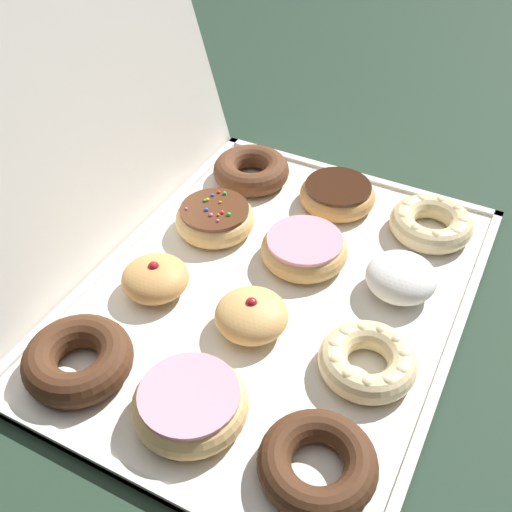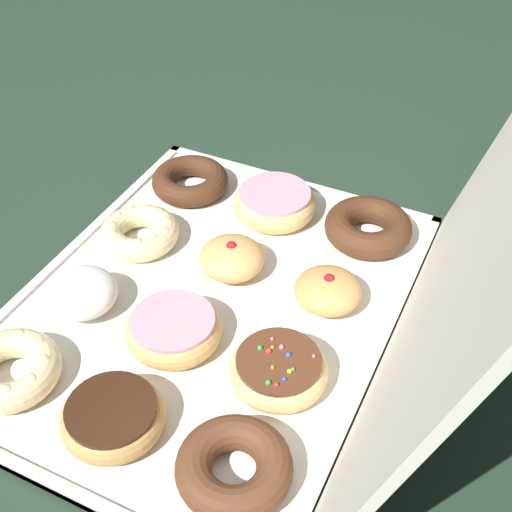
% 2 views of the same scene
% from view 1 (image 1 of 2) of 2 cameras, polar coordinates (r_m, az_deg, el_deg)
% --- Properties ---
extents(ground_plane, '(3.00, 3.00, 0.00)m').
position_cam_1_polar(ground_plane, '(0.78, 1.86, -3.89)').
color(ground_plane, '#233828').
extents(donut_box, '(0.58, 0.44, 0.01)m').
position_cam_1_polar(donut_box, '(0.77, 1.87, -3.62)').
color(donut_box, silver).
rests_on(donut_box, ground).
extents(box_lid_open, '(0.58, 0.12, 0.43)m').
position_cam_1_polar(box_lid_open, '(0.79, -17.43, 14.28)').
color(box_lid_open, silver).
rests_on(box_lid_open, ground).
extents(chocolate_cake_ring_donut_0, '(0.11, 0.11, 0.03)m').
position_cam_1_polar(chocolate_cake_ring_donut_0, '(0.61, 5.71, -18.60)').
color(chocolate_cake_ring_donut_0, '#472816').
rests_on(chocolate_cake_ring_donut_0, donut_box).
extents(cruller_donut_1, '(0.11, 0.11, 0.03)m').
position_cam_1_polar(cruller_donut_1, '(0.69, 10.31, -9.49)').
color(cruller_donut_1, beige).
rests_on(cruller_donut_1, donut_box).
extents(powdered_filled_donut_2, '(0.09, 0.09, 0.05)m').
position_cam_1_polar(powdered_filled_donut_2, '(0.77, 13.30, -1.93)').
color(powdered_filled_donut_2, white).
rests_on(powdered_filled_donut_2, donut_box).
extents(cruller_donut_3, '(0.11, 0.11, 0.04)m').
position_cam_1_polar(cruller_donut_3, '(0.88, 15.93, 2.98)').
color(cruller_donut_3, beige).
rests_on(cruller_donut_3, donut_box).
extents(pink_frosted_donut_4, '(0.12, 0.12, 0.04)m').
position_cam_1_polar(pink_frosted_donut_4, '(0.64, -5.75, -13.64)').
color(pink_frosted_donut_4, '#E5B770').
rests_on(pink_frosted_donut_4, donut_box).
extents(jelly_filled_donut_5, '(0.09, 0.09, 0.05)m').
position_cam_1_polar(jelly_filled_donut_5, '(0.71, -0.71, -5.39)').
color(jelly_filled_donut_5, tan).
rests_on(jelly_filled_donut_5, donut_box).
extents(pink_frosted_donut_6, '(0.11, 0.11, 0.04)m').
position_cam_1_polar(pink_frosted_donut_6, '(0.80, 4.50, 0.68)').
color(pink_frosted_donut_6, tan).
rests_on(pink_frosted_donut_6, donut_box).
extents(chocolate_frosted_donut_7, '(0.11, 0.11, 0.03)m').
position_cam_1_polar(chocolate_frosted_donut_7, '(0.90, 7.41, 5.72)').
color(chocolate_frosted_donut_7, tan).
rests_on(chocolate_frosted_donut_7, donut_box).
extents(chocolate_cake_ring_donut_8, '(0.12, 0.12, 0.04)m').
position_cam_1_polar(chocolate_cake_ring_donut_8, '(0.70, -16.18, -9.19)').
color(chocolate_cake_ring_donut_8, '#472816').
rests_on(chocolate_cake_ring_donut_8, donut_box).
extents(jelly_filled_donut_9, '(0.08, 0.08, 0.05)m').
position_cam_1_polar(jelly_filled_donut_9, '(0.77, -9.32, -2.04)').
color(jelly_filled_donut_9, tan).
rests_on(jelly_filled_donut_9, donut_box).
extents(sprinkle_donut_10, '(0.11, 0.11, 0.04)m').
position_cam_1_polar(sprinkle_donut_10, '(0.85, -3.82, 3.53)').
color(sprinkle_donut_10, '#E5B770').
rests_on(sprinkle_donut_10, donut_box).
extents(chocolate_cake_ring_donut_11, '(0.12, 0.12, 0.04)m').
position_cam_1_polar(chocolate_cake_ring_donut_11, '(0.94, -0.45, 7.96)').
color(chocolate_cake_ring_donut_11, '#59331E').
rests_on(chocolate_cake_ring_donut_11, donut_box).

